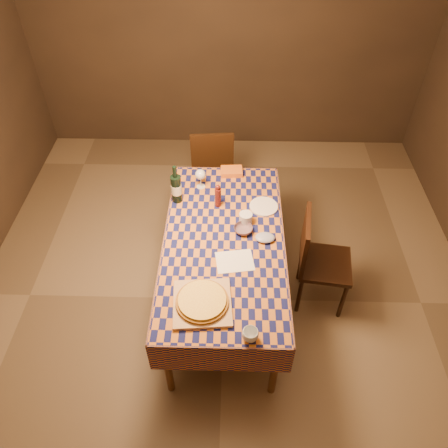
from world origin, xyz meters
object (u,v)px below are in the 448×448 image
object	(u,v)px
bowl	(243,229)
chair_right	(316,257)
pizza	(202,301)
cutting_board	(202,303)
chair_far	(212,162)
wine_bottle	(176,188)
dining_table	(224,247)
white_plate	(264,206)

from	to	relation	value
bowl	chair_right	xyz separation A→B (m)	(0.61, -0.04, -0.27)
pizza	cutting_board	bearing A→B (deg)	0.00
pizza	chair_far	xyz separation A→B (m)	(-0.02, 1.93, -0.29)
pizza	bowl	xyz separation A→B (m)	(0.28, 0.70, -0.02)
wine_bottle	pizza	bearing A→B (deg)	-75.39
cutting_board	bowl	bearing A→B (deg)	68.00
dining_table	cutting_board	size ratio (longest dim) A/B	4.72
cutting_board	pizza	bearing A→B (deg)	0.00
cutting_board	pizza	xyz separation A→B (m)	(0.00, 0.00, 0.03)
dining_table	wine_bottle	size ratio (longest dim) A/B	5.19
pizza	wine_bottle	bearing A→B (deg)	104.61
dining_table	bowl	distance (m)	0.21
cutting_board	white_plate	world-z (taller)	cutting_board
cutting_board	bowl	xyz separation A→B (m)	(0.28, 0.70, 0.01)
cutting_board	white_plate	size ratio (longest dim) A/B	1.65
bowl	chair_right	distance (m)	0.67
cutting_board	wine_bottle	bearing A→B (deg)	104.61
white_plate	chair_right	world-z (taller)	chair_right
pizza	dining_table	bearing A→B (deg)	77.58
pizza	white_plate	bearing A→B (deg)	65.23
chair_far	cutting_board	bearing A→B (deg)	-89.33
bowl	chair_far	bearing A→B (deg)	103.82
cutting_board	white_plate	xyz separation A→B (m)	(0.45, 0.98, -0.01)
bowl	chair_right	bearing A→B (deg)	-3.50
dining_table	chair_far	world-z (taller)	chair_far
chair_far	bowl	bearing A→B (deg)	-76.18
wine_bottle	chair_far	xyz separation A→B (m)	(0.25, 0.88, -0.38)
wine_bottle	white_plate	xyz separation A→B (m)	(0.73, -0.07, -0.13)
cutting_board	white_plate	bearing A→B (deg)	65.23
wine_bottle	chair_right	distance (m)	1.29
cutting_board	wine_bottle	distance (m)	1.09
dining_table	bowl	world-z (taller)	bowl
white_plate	bowl	bearing A→B (deg)	-120.96
white_plate	cutting_board	bearing A→B (deg)	-114.77
bowl	wine_bottle	xyz separation A→B (m)	(-0.56, 0.36, 0.11)
pizza	chair_right	world-z (taller)	chair_right
white_plate	chair_far	bearing A→B (deg)	116.76
bowl	wine_bottle	distance (m)	0.67
wine_bottle	bowl	bearing A→B (deg)	-32.77
pizza	chair_far	bearing A→B (deg)	90.67
dining_table	chair_right	xyz separation A→B (m)	(0.76, 0.06, -0.17)
white_plate	chair_right	bearing A→B (deg)	-36.84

